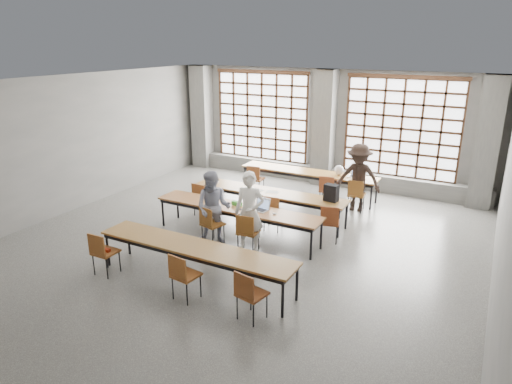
% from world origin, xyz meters
% --- Properties ---
extents(floor, '(11.00, 11.00, 0.00)m').
position_xyz_m(floor, '(0.00, 0.00, 0.00)').
color(floor, '#4A4A48').
rests_on(floor, ground).
extents(ceiling, '(11.00, 11.00, 0.00)m').
position_xyz_m(ceiling, '(0.00, 0.00, 3.50)').
color(ceiling, silver).
rests_on(ceiling, floor).
extents(wall_back, '(10.00, 0.00, 10.00)m').
position_xyz_m(wall_back, '(0.00, 5.50, 1.75)').
color(wall_back, '#595957').
rests_on(wall_back, floor).
extents(wall_left, '(0.00, 11.00, 11.00)m').
position_xyz_m(wall_left, '(-5.00, 0.00, 1.75)').
color(wall_left, '#595957').
rests_on(wall_left, floor).
extents(wall_right, '(0.00, 11.00, 11.00)m').
position_xyz_m(wall_right, '(5.00, 0.00, 1.75)').
color(wall_right, '#595957').
rests_on(wall_right, floor).
extents(column_left, '(0.60, 0.55, 3.50)m').
position_xyz_m(column_left, '(-4.50, 5.22, 1.75)').
color(column_left, '#52524F').
rests_on(column_left, floor).
extents(column_mid, '(0.60, 0.55, 3.50)m').
position_xyz_m(column_mid, '(0.00, 5.22, 1.75)').
color(column_mid, '#52524F').
rests_on(column_mid, floor).
extents(column_right, '(0.60, 0.55, 3.50)m').
position_xyz_m(column_right, '(4.50, 5.22, 1.75)').
color(column_right, '#52524F').
rests_on(column_right, floor).
extents(window_left, '(3.32, 0.12, 3.00)m').
position_xyz_m(window_left, '(-2.25, 5.42, 1.90)').
color(window_left, white).
rests_on(window_left, wall_back).
extents(window_right, '(3.32, 0.12, 3.00)m').
position_xyz_m(window_right, '(2.25, 5.42, 1.90)').
color(window_right, white).
rests_on(window_right, wall_back).
extents(sill_ledge, '(9.80, 0.35, 0.50)m').
position_xyz_m(sill_ledge, '(0.00, 5.30, 0.25)').
color(sill_ledge, '#52524F').
rests_on(sill_ledge, floor).
extents(desk_row_a, '(4.00, 0.70, 0.73)m').
position_xyz_m(desk_row_a, '(0.07, 3.87, 0.66)').
color(desk_row_a, brown).
rests_on(desk_row_a, floor).
extents(desk_row_b, '(4.00, 0.70, 0.73)m').
position_xyz_m(desk_row_b, '(-0.11, 1.71, 0.66)').
color(desk_row_b, brown).
rests_on(desk_row_b, floor).
extents(desk_row_c, '(4.00, 0.70, 0.73)m').
position_xyz_m(desk_row_c, '(-0.24, 0.37, 0.66)').
color(desk_row_c, brown).
rests_on(desk_row_c, floor).
extents(desk_row_d, '(4.00, 0.70, 0.73)m').
position_xyz_m(desk_row_d, '(0.12, -1.77, 0.66)').
color(desk_row_d, brown).
rests_on(desk_row_d, floor).
extents(chair_back_left, '(0.45, 0.45, 0.88)m').
position_xyz_m(chair_back_left, '(-1.33, 3.24, 0.54)').
color(chair_back_left, brown).
rests_on(chair_back_left, floor).
extents(chair_back_mid, '(0.48, 0.48, 0.88)m').
position_xyz_m(chair_back_mid, '(0.88, 3.24, 0.54)').
color(chair_back_mid, brown).
rests_on(chair_back_mid, floor).
extents(chair_back_right, '(0.46, 0.46, 0.88)m').
position_xyz_m(chair_back_right, '(1.67, 3.24, 0.54)').
color(chair_back_right, brown).
rests_on(chair_back_right, floor).
extents(chair_mid_left, '(0.45, 0.45, 0.88)m').
position_xyz_m(chair_mid_left, '(-1.71, 1.08, 0.54)').
color(chair_mid_left, brown).
rests_on(chair_mid_left, floor).
extents(chair_mid_centre, '(0.47, 0.48, 0.88)m').
position_xyz_m(chair_mid_centre, '(0.30, 1.08, 0.54)').
color(chair_mid_centre, maroon).
rests_on(chair_mid_centre, floor).
extents(chair_mid_right, '(0.52, 0.52, 0.88)m').
position_xyz_m(chair_mid_right, '(1.71, 1.08, 0.54)').
color(chair_mid_right, maroon).
rests_on(chair_mid_right, floor).
extents(chair_front_left, '(0.51, 0.51, 0.88)m').
position_xyz_m(chair_front_left, '(-0.56, -0.26, 0.54)').
color(chair_front_left, brown).
rests_on(chair_front_left, floor).
extents(chair_front_right, '(0.47, 0.47, 0.88)m').
position_xyz_m(chair_front_right, '(0.37, -0.26, 0.54)').
color(chair_front_right, brown).
rests_on(chair_front_right, floor).
extents(chair_near_left, '(0.43, 0.43, 0.88)m').
position_xyz_m(chair_near_left, '(-1.58, -2.40, 0.54)').
color(chair_near_left, brown).
rests_on(chair_near_left, floor).
extents(chair_near_mid, '(0.47, 0.47, 0.88)m').
position_xyz_m(chair_near_mid, '(0.31, -2.40, 0.54)').
color(chair_near_mid, brown).
rests_on(chair_near_mid, floor).
extents(chair_near_right, '(0.49, 0.50, 0.88)m').
position_xyz_m(chair_near_right, '(1.61, -2.40, 0.54)').
color(chair_near_right, brown).
rests_on(chair_near_right, floor).
extents(student_male, '(0.72, 0.56, 1.75)m').
position_xyz_m(student_male, '(0.36, -0.13, 0.88)').
color(student_male, white).
rests_on(student_male, floor).
extents(student_female, '(0.95, 0.83, 1.64)m').
position_xyz_m(student_female, '(-0.54, -0.13, 0.82)').
color(student_female, '#19214D').
rests_on(student_female, floor).
extents(student_back, '(1.20, 0.75, 1.80)m').
position_xyz_m(student_back, '(1.67, 3.37, 0.90)').
color(student_back, black).
rests_on(student_back, floor).
extents(laptop_front, '(0.40, 0.36, 0.26)m').
position_xyz_m(laptop_front, '(0.32, 0.48, 0.79)').
color(laptop_front, '#B8B9BE').
rests_on(laptop_front, desk_row_c).
extents(laptop_back, '(0.41, 0.37, 0.26)m').
position_xyz_m(laptop_back, '(1.43, 3.98, 0.79)').
color(laptop_back, silver).
rests_on(laptop_back, desk_row_a).
extents(mouse, '(0.11, 0.08, 0.04)m').
position_xyz_m(mouse, '(0.71, 0.35, 0.75)').
color(mouse, white).
rests_on(mouse, desk_row_c).
extents(green_box, '(0.26, 0.13, 0.09)m').
position_xyz_m(green_box, '(-0.29, 0.45, 0.78)').
color(green_box, '#34892D').
rests_on(green_box, desk_row_c).
extents(phone, '(0.13, 0.06, 0.01)m').
position_xyz_m(phone, '(-0.06, 0.27, 0.74)').
color(phone, black).
rests_on(phone, desk_row_c).
extents(paper_sheet_b, '(0.35, 0.29, 0.00)m').
position_xyz_m(paper_sheet_b, '(-0.41, 1.66, 0.73)').
color(paper_sheet_b, white).
rests_on(paper_sheet_b, desk_row_b).
extents(paper_sheet_c, '(0.34, 0.27, 0.00)m').
position_xyz_m(paper_sheet_c, '(-0.01, 1.71, 0.73)').
color(paper_sheet_c, silver).
rests_on(paper_sheet_c, desk_row_b).
extents(backpack, '(0.34, 0.24, 0.40)m').
position_xyz_m(backpack, '(1.49, 1.76, 0.93)').
color(backpack, black).
rests_on(backpack, desk_row_b).
extents(plastic_bag, '(0.30, 0.27, 0.29)m').
position_xyz_m(plastic_bag, '(0.97, 3.92, 0.87)').
color(plastic_bag, white).
rests_on(plastic_bag, desk_row_a).
extents(red_pouch, '(0.21, 0.09, 0.06)m').
position_xyz_m(red_pouch, '(-1.58, -2.32, 0.50)').
color(red_pouch, maroon).
rests_on(red_pouch, chair_near_left).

